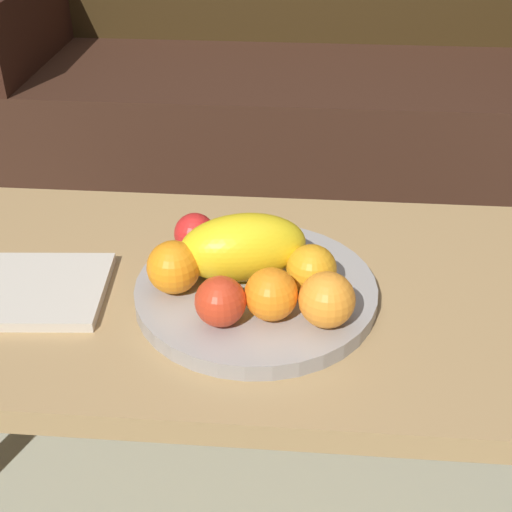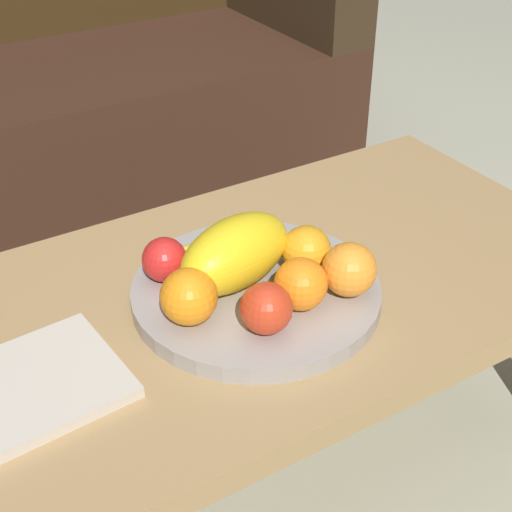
{
  "view_description": "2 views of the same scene",
  "coord_description": "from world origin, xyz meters",
  "px_view_note": "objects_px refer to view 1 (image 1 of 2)",
  "views": [
    {
      "loc": [
        0.09,
        -0.85,
        1.02
      ],
      "look_at": [
        0.02,
        -0.03,
        0.48
      ],
      "focal_mm": 48.14,
      "sensor_mm": 36.0,
      "label": 1
    },
    {
      "loc": [
        -0.43,
        -0.77,
        1.06
      ],
      "look_at": [
        0.02,
        -0.03,
        0.48
      ],
      "focal_mm": 52.91,
      "sensor_mm": 36.0,
      "label": 2
    }
  ],
  "objects_px": {
    "coffee_table": "(244,308)",
    "orange_left": "(312,269)",
    "apple_front": "(195,234)",
    "magazine": "(22,290)",
    "orange_back": "(271,294)",
    "orange_right": "(327,300)",
    "banana_bunch": "(245,246)",
    "melon_large_front": "(244,247)",
    "apple_left": "(220,301)",
    "fruit_bowl": "(256,291)",
    "orange_front": "(174,267)",
    "couch": "(292,89)"
  },
  "relations": [
    {
      "from": "orange_right",
      "to": "apple_front",
      "type": "xyz_separation_m",
      "value": [
        -0.2,
        0.16,
        -0.01
      ]
    },
    {
      "from": "orange_front",
      "to": "orange_right",
      "type": "bearing_deg",
      "value": -15.35
    },
    {
      "from": "apple_front",
      "to": "banana_bunch",
      "type": "bearing_deg",
      "value": -18.08
    },
    {
      "from": "melon_large_front",
      "to": "orange_right",
      "type": "height_order",
      "value": "melon_large_front"
    },
    {
      "from": "fruit_bowl",
      "to": "orange_front",
      "type": "height_order",
      "value": "orange_front"
    },
    {
      "from": "fruit_bowl",
      "to": "banana_bunch",
      "type": "distance_m",
      "value": 0.07
    },
    {
      "from": "apple_left",
      "to": "orange_left",
      "type": "bearing_deg",
      "value": 34.8
    },
    {
      "from": "orange_left",
      "to": "banana_bunch",
      "type": "xyz_separation_m",
      "value": [
        -0.1,
        0.06,
        -0.01
      ]
    },
    {
      "from": "orange_left",
      "to": "orange_right",
      "type": "height_order",
      "value": "orange_right"
    },
    {
      "from": "orange_front",
      "to": "magazine",
      "type": "height_order",
      "value": "orange_front"
    },
    {
      "from": "orange_right",
      "to": "melon_large_front",
      "type": "bearing_deg",
      "value": 139.63
    },
    {
      "from": "magazine",
      "to": "orange_front",
      "type": "bearing_deg",
      "value": -5.06
    },
    {
      "from": "apple_front",
      "to": "apple_left",
      "type": "relative_size",
      "value": 0.93
    },
    {
      "from": "fruit_bowl",
      "to": "orange_left",
      "type": "relative_size",
      "value": 4.91
    },
    {
      "from": "fruit_bowl",
      "to": "orange_right",
      "type": "relative_size",
      "value": 4.65
    },
    {
      "from": "fruit_bowl",
      "to": "orange_front",
      "type": "relative_size",
      "value": 4.62
    },
    {
      "from": "fruit_bowl",
      "to": "couch",
      "type": "bearing_deg",
      "value": 89.4
    },
    {
      "from": "orange_right",
      "to": "apple_left",
      "type": "xyz_separation_m",
      "value": [
        -0.14,
        -0.01,
        -0.0
      ]
    },
    {
      "from": "orange_right",
      "to": "banana_bunch",
      "type": "xyz_separation_m",
      "value": [
        -0.12,
        0.14,
        -0.01
      ]
    },
    {
      "from": "coffee_table",
      "to": "magazine",
      "type": "xyz_separation_m",
      "value": [
        -0.33,
        -0.05,
        0.05
      ]
    },
    {
      "from": "apple_front",
      "to": "apple_left",
      "type": "distance_m",
      "value": 0.18
    },
    {
      "from": "apple_front",
      "to": "magazine",
      "type": "distance_m",
      "value": 0.27
    },
    {
      "from": "coffee_table",
      "to": "magazine",
      "type": "distance_m",
      "value": 0.34
    },
    {
      "from": "apple_front",
      "to": "couch",
      "type": "bearing_deg",
      "value": 84.14
    },
    {
      "from": "melon_large_front",
      "to": "banana_bunch",
      "type": "relative_size",
      "value": 1.13
    },
    {
      "from": "orange_left",
      "to": "orange_back",
      "type": "xyz_separation_m",
      "value": [
        -0.05,
        -0.06,
        0.0
      ]
    },
    {
      "from": "orange_back",
      "to": "banana_bunch",
      "type": "xyz_separation_m",
      "value": [
        -0.05,
        0.13,
        -0.01
      ]
    },
    {
      "from": "apple_front",
      "to": "magazine",
      "type": "relative_size",
      "value": 0.26
    },
    {
      "from": "magazine",
      "to": "apple_left",
      "type": "bearing_deg",
      "value": -17.57
    },
    {
      "from": "orange_right",
      "to": "magazine",
      "type": "relative_size",
      "value": 0.31
    },
    {
      "from": "coffee_table",
      "to": "orange_left",
      "type": "xyz_separation_m",
      "value": [
        0.1,
        -0.04,
        0.11
      ]
    },
    {
      "from": "couch",
      "to": "orange_front",
      "type": "bearing_deg",
      "value": -96.02
    },
    {
      "from": "coffee_table",
      "to": "magazine",
      "type": "bearing_deg",
      "value": -171.35
    },
    {
      "from": "magazine",
      "to": "banana_bunch",
      "type": "bearing_deg",
      "value": 8.4
    },
    {
      "from": "fruit_bowl",
      "to": "apple_left",
      "type": "height_order",
      "value": "apple_left"
    },
    {
      "from": "couch",
      "to": "fruit_bowl",
      "type": "bearing_deg",
      "value": -90.6
    },
    {
      "from": "orange_right",
      "to": "apple_left",
      "type": "relative_size",
      "value": 1.1
    },
    {
      "from": "coffee_table",
      "to": "orange_back",
      "type": "bearing_deg",
      "value": -65.75
    },
    {
      "from": "melon_large_front",
      "to": "apple_front",
      "type": "bearing_deg",
      "value": 143.66
    },
    {
      "from": "orange_right",
      "to": "magazine",
      "type": "distance_m",
      "value": 0.46
    },
    {
      "from": "fruit_bowl",
      "to": "banana_bunch",
      "type": "relative_size",
      "value": 2.15
    },
    {
      "from": "apple_front",
      "to": "apple_left",
      "type": "height_order",
      "value": "apple_left"
    },
    {
      "from": "coffee_table",
      "to": "banana_bunch",
      "type": "relative_size",
      "value": 7.04
    },
    {
      "from": "coffee_table",
      "to": "orange_right",
      "type": "xyz_separation_m",
      "value": [
        0.12,
        -0.11,
        0.11
      ]
    },
    {
      "from": "fruit_bowl",
      "to": "apple_left",
      "type": "distance_m",
      "value": 0.11
    },
    {
      "from": "magazine",
      "to": "orange_right",
      "type": "bearing_deg",
      "value": -12.2
    },
    {
      "from": "coffee_table",
      "to": "banana_bunch",
      "type": "bearing_deg",
      "value": 91.07
    },
    {
      "from": "orange_front",
      "to": "orange_left",
      "type": "relative_size",
      "value": 1.06
    },
    {
      "from": "melon_large_front",
      "to": "apple_front",
      "type": "distance_m",
      "value": 0.1
    },
    {
      "from": "orange_left",
      "to": "apple_front",
      "type": "bearing_deg",
      "value": 153.69
    }
  ]
}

